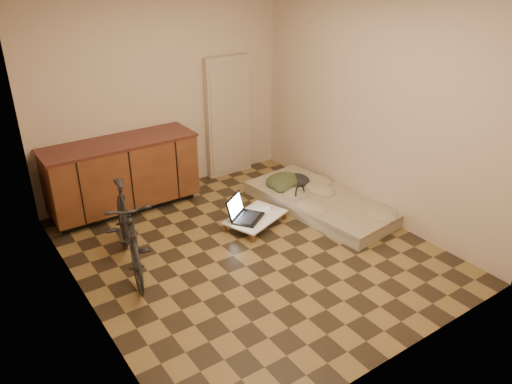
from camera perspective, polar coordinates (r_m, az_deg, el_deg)
room_shell at (r=4.95m, az=-0.77°, el=6.25°), size 3.50×4.00×2.60m
cabinets at (r=6.39m, az=-15.01°, el=1.90°), size 1.84×0.62×0.91m
appliance_panel at (r=7.13m, az=-3.16°, el=8.56°), size 0.70×0.10×1.70m
bicycle at (r=5.14m, az=-14.52°, el=-3.80°), size 0.77×1.58×0.98m
futon at (r=6.40m, az=7.49°, el=-1.15°), size 1.14×2.05×0.17m
clothing_pile at (r=6.62m, az=3.61°, el=1.76°), size 0.55×0.48×0.20m
headphones at (r=6.24m, az=5.05°, el=-0.08°), size 0.30×0.29×0.16m
lap_desk at (r=5.94m, az=-0.06°, el=-2.92°), size 0.84×0.68×0.12m
laptop at (r=5.87m, az=-1.37°, el=-2.54°), size 0.51×0.50×0.26m
mouse at (r=6.09m, az=1.39°, el=-1.77°), size 0.07×0.11×0.04m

